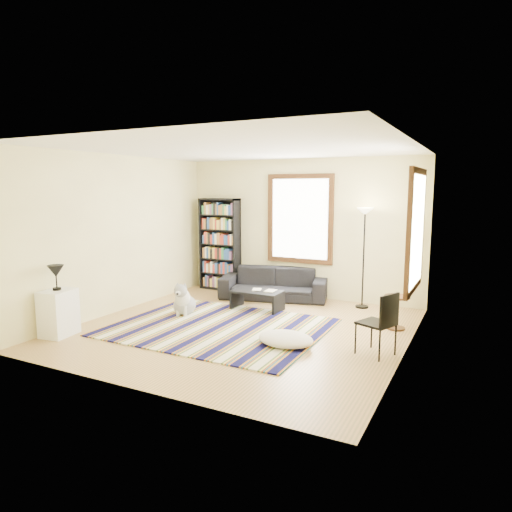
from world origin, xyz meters
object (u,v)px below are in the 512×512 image
at_px(side_table, 397,313).
at_px(white_cabinet, 58,313).
at_px(coffee_table, 257,300).
at_px(floor_cushion, 286,339).
at_px(dog, 185,299).
at_px(bookshelf, 220,244).
at_px(folding_chair, 376,323).
at_px(sofa, 274,283).
at_px(floor_lamp, 363,258).

bearing_deg(side_table, white_cabinet, -149.75).
xyz_separation_m(coffee_table, floor_cushion, (1.23, -1.55, -0.08)).
distance_m(floor_cushion, white_cabinet, 3.44).
bearing_deg(dog, floor_cushion, -33.57).
relative_size(bookshelf, coffee_table, 2.22).
bearing_deg(folding_chair, sofa, 161.14).
bearing_deg(side_table, folding_chair, -92.24).
distance_m(sofa, dog, 2.02).
height_order(floor_cushion, side_table, side_table).
xyz_separation_m(sofa, folding_chair, (2.53, -2.26, 0.12)).
bearing_deg(bookshelf, sofa, -10.70).
xyz_separation_m(sofa, floor_lamp, (1.77, 0.10, 0.62)).
bearing_deg(coffee_table, bookshelf, 141.69).
bearing_deg(folding_chair, floor_cushion, -146.22).
distance_m(folding_chair, dog, 3.46).
bearing_deg(side_table, dog, -166.64).
height_order(folding_chair, dog, folding_chair).
relative_size(bookshelf, folding_chair, 2.33).
relative_size(floor_cushion, dog, 1.38).
height_order(coffee_table, floor_cushion, coffee_table).
bearing_deg(floor_cushion, floor_lamp, 80.27).
distance_m(floor_lamp, dog, 3.34).
relative_size(coffee_table, floor_cushion, 1.12).
distance_m(sofa, floor_cushion, 2.83).
bearing_deg(white_cabinet, coffee_table, 44.80).
height_order(sofa, bookshelf, bookshelf).
xyz_separation_m(sofa, white_cabinet, (-1.92, -3.61, 0.04)).
relative_size(coffee_table, floor_lamp, 0.48).
bearing_deg(dog, coffee_table, 24.77).
distance_m(bookshelf, dog, 2.26).
xyz_separation_m(sofa, floor_cushion, (1.33, -2.49, -0.21)).
xyz_separation_m(side_table, folding_chair, (-0.05, -1.28, 0.16)).
bearing_deg(side_table, floor_lamp, 126.76).
relative_size(sofa, floor_lamp, 1.14).
bearing_deg(bookshelf, floor_lamp, -3.04).
xyz_separation_m(white_cabinet, dog, (1.02, 1.80, -0.06)).
xyz_separation_m(coffee_table, floor_lamp, (1.67, 1.04, 0.75)).
bearing_deg(dog, white_cabinet, -136.14).
xyz_separation_m(coffee_table, side_table, (2.48, -0.05, 0.09)).
relative_size(sofa, side_table, 3.94).
height_order(side_table, dog, dog).
bearing_deg(sofa, floor_lamp, -10.93).
relative_size(folding_chair, white_cabinet, 1.23).
xyz_separation_m(side_table, white_cabinet, (-4.50, -2.62, 0.08)).
xyz_separation_m(side_table, dog, (-3.48, -0.83, 0.02)).
bearing_deg(side_table, floor_cushion, -129.74).
bearing_deg(side_table, sofa, 159.16).
distance_m(side_table, white_cabinet, 5.21).
height_order(floor_cushion, folding_chair, folding_chair).
bearing_deg(sofa, coffee_table, -98.13).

